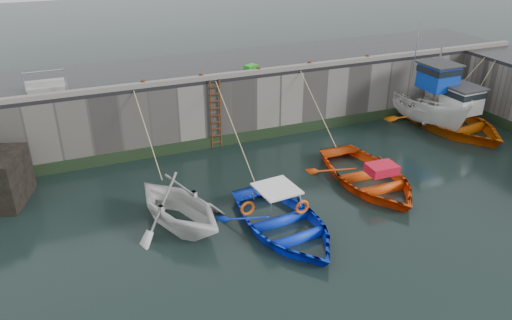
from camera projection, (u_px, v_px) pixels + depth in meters
name	position (u px, v px, depth m)	size (l,w,h in m)	color
ground	(380.00, 260.00, 15.38)	(120.00, 120.00, 0.00)	black
quay_back	(238.00, 94.00, 25.10)	(30.00, 5.00, 3.00)	slate
road_back	(237.00, 63.00, 24.41)	(30.00, 5.00, 0.16)	black
kerb_back	(255.00, 72.00, 22.38)	(30.00, 0.30, 0.20)	slate
algae_back	(257.00, 135.00, 23.54)	(30.00, 0.08, 0.50)	black
ladder	(216.00, 115.00, 22.23)	(0.51, 0.08, 3.20)	#3F1E0F
boat_near_white	(180.00, 225.00, 17.16)	(3.61, 4.19, 2.21)	silver
boat_near_white_rope	(154.00, 173.00, 20.57)	(0.04, 4.13, 3.10)	tan
boat_near_blue	(283.00, 230.00, 16.88)	(3.71, 5.20, 1.08)	#0E31D2
boat_near_blue_rope	(234.00, 169.00, 20.97)	(0.04, 5.51, 3.10)	tan
boat_near_navy	(367.00, 183.00, 19.85)	(3.91, 5.47, 1.13)	#E2440B
boat_near_navy_rope	(318.00, 144.00, 23.23)	(0.04, 4.07, 3.10)	tan
boat_far_white	(426.00, 104.00, 25.23)	(2.47, 6.06, 5.31)	silver
boat_far_orange	(449.00, 119.00, 24.90)	(5.03, 6.82, 4.37)	orange
fish_crate	(251.00, 68.00, 22.77)	(0.57, 0.40, 0.30)	#20981B
railing	(46.00, 86.00, 20.25)	(1.60, 1.05, 1.00)	#A5A8AD
bollard_a	(143.00, 83.00, 20.73)	(0.18, 0.18, 0.28)	#3F1E0F
bollard_b	(201.00, 77.00, 21.59)	(0.18, 0.18, 0.28)	#3F1E0F
bollard_c	(258.00, 70.00, 22.51)	(0.18, 0.18, 0.28)	#3F1E0F
bollard_d	(309.00, 64.00, 23.40)	(0.18, 0.18, 0.28)	#3F1E0F
bollard_e	(367.00, 58.00, 24.49)	(0.18, 0.18, 0.28)	#3F1E0F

